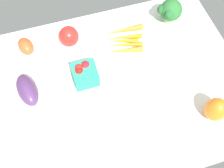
# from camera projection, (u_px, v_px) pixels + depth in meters

# --- Properties ---
(tablecloth) EXTENTS (1.04, 0.76, 0.02)m
(tablecloth) POSITION_uv_depth(u_px,v_px,m) (112.00, 88.00, 1.06)
(tablecloth) COLOR white
(tablecloth) RESTS_ON ground
(roma_tomato) EXTENTS (0.08, 0.10, 0.06)m
(roma_tomato) POSITION_uv_depth(u_px,v_px,m) (26.00, 46.00, 1.10)
(roma_tomato) COLOR #DE5427
(roma_tomato) RESTS_ON tablecloth
(carrot_bunch) EXTENTS (0.20, 0.15, 0.03)m
(carrot_bunch) POSITION_uv_depth(u_px,v_px,m) (123.00, 40.00, 1.14)
(carrot_bunch) COLOR orange
(carrot_bunch) RESTS_ON tablecloth
(berry_basket) EXTENTS (0.09, 0.09, 0.08)m
(berry_basket) POSITION_uv_depth(u_px,v_px,m) (85.00, 74.00, 1.03)
(berry_basket) COLOR teal
(berry_basket) RESTS_ON tablecloth
(eggplant) EXTENTS (0.10, 0.15, 0.07)m
(eggplant) POSITION_uv_depth(u_px,v_px,m) (27.00, 90.00, 1.00)
(eggplant) COLOR #543163
(eggplant) RESTS_ON tablecloth
(bell_pepper_orange) EXTENTS (0.11, 0.11, 0.10)m
(bell_pepper_orange) POSITION_uv_depth(u_px,v_px,m) (216.00, 109.00, 0.95)
(bell_pepper_orange) COLOR orange
(bell_pepper_orange) RESTS_ON tablecloth
(broccoli_head) EXTENTS (0.10, 0.10, 0.12)m
(broccoli_head) POSITION_uv_depth(u_px,v_px,m) (170.00, 10.00, 1.14)
(broccoli_head) COLOR #9BC178
(broccoli_head) RESTS_ON tablecloth
(bell_pepper_red) EXTENTS (0.12, 0.12, 0.09)m
(bell_pepper_red) POSITION_uv_depth(u_px,v_px,m) (69.00, 36.00, 1.11)
(bell_pepper_red) COLOR red
(bell_pepper_red) RESTS_ON tablecloth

